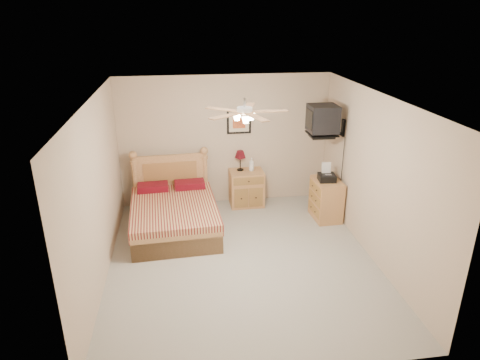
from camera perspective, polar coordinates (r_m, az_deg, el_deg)
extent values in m
plane|color=gray|center=(6.69, 0.26, -10.66)|extent=(4.50, 4.50, 0.00)
cube|color=white|center=(5.75, 0.31, 10.86)|extent=(4.00, 4.50, 0.04)
cube|color=#C0A88D|center=(8.22, -2.03, 5.24)|extent=(4.00, 0.04, 2.50)
cube|color=#C0A88D|center=(4.16, 4.96, -12.58)|extent=(4.00, 0.04, 2.50)
cube|color=#C0A88D|center=(6.16, -18.44, -1.70)|extent=(0.04, 4.50, 2.50)
cube|color=#C0A88D|center=(6.68, 17.50, 0.24)|extent=(0.04, 4.50, 2.50)
cube|color=#B0774A|center=(8.34, 0.87, -1.07)|extent=(0.65, 0.49, 0.70)
imported|color=white|center=(8.21, 1.55, 2.10)|extent=(0.12, 0.12, 0.25)
cube|color=black|center=(8.13, -0.14, 7.78)|extent=(0.46, 0.04, 0.46)
cube|color=tan|center=(7.94, 11.41, -2.54)|extent=(0.47, 0.65, 0.75)
imported|color=#B6AA95|center=(7.98, 11.05, 0.60)|extent=(0.22, 0.26, 0.02)
imported|color=gray|center=(7.98, 11.19, 0.75)|extent=(0.22, 0.28, 0.02)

